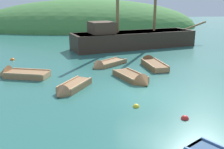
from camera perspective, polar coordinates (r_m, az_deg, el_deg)
ground_plane at (r=13.83m, az=6.60°, el=-4.25°), size 120.00×120.00×0.00m
shore_hill at (r=47.12m, az=-5.32°, el=10.20°), size 38.29×20.84×9.62m
sailing_ship at (r=26.93m, az=4.57°, el=7.12°), size 15.16×6.95×10.95m
rowboat_outer_left at (r=15.97m, az=4.98°, el=-1.05°), size 2.24×3.41×1.08m
rowboat_portside at (r=17.75m, az=-19.56°, el=-0.09°), size 3.52×2.05×1.19m
rowboat_center at (r=14.38m, az=-8.98°, el=-3.10°), size 2.18×3.02×0.90m
rowboat_outer_right at (r=19.42m, az=-1.34°, el=2.09°), size 3.05×2.99×1.00m
rowboat_near_dock at (r=19.64m, az=8.62°, el=2.20°), size 1.52×3.63×1.08m
buoy_orange at (r=22.84m, az=-20.83°, el=2.95°), size 0.35×0.35×0.35m
buoy_red at (r=11.41m, az=15.55°, el=-9.31°), size 0.33×0.33×0.33m
buoy_yellow at (r=12.20m, az=5.27°, el=-7.05°), size 0.31×0.31×0.31m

